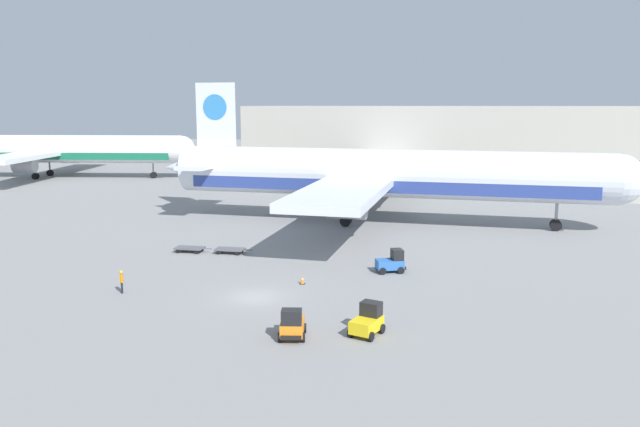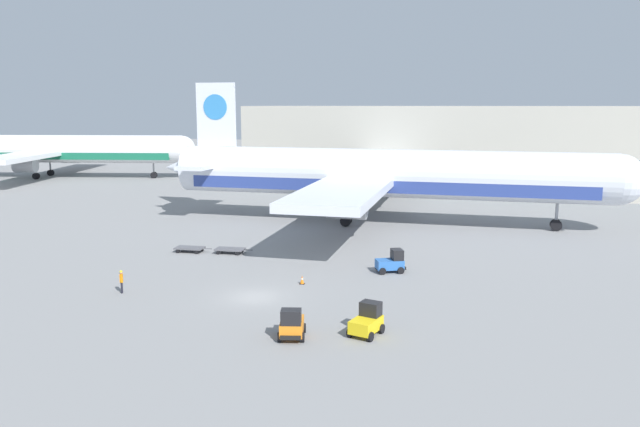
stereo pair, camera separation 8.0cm
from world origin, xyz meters
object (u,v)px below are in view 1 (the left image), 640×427
at_px(baggage_dolly_lead, 190,248).
at_px(traffic_cone_near, 302,280).
at_px(baggage_tug_far, 368,321).
at_px(ground_crew_near, 122,280).
at_px(baggage_tug_mid, 392,262).
at_px(baggage_tug_foreground, 292,325).
at_px(airplane_main, 379,175).
at_px(baggage_dolly_second, 230,249).
at_px(airplane_distant, 57,150).

xyz_separation_m(baggage_dolly_lead, traffic_cone_near, (13.48, -8.25, -0.02)).
height_order(baggage_tug_far, traffic_cone_near, baggage_tug_far).
bearing_deg(ground_crew_near, baggage_tug_mid, 94.81).
distance_m(baggage_tug_foreground, baggage_tug_far, 4.78).
bearing_deg(traffic_cone_near, ground_crew_near, -157.30).
height_order(airplane_main, baggage_dolly_lead, airplane_main).
bearing_deg(airplane_main, baggage_dolly_second, -120.43).
height_order(airplane_main, baggage_dolly_second, airplane_main).
distance_m(airplane_distant, baggage_dolly_second, 76.80).
bearing_deg(traffic_cone_near, baggage_tug_foreground, -78.78).
distance_m(baggage_tug_mid, ground_crew_near, 22.28).
height_order(airplane_distant, baggage_tug_mid, airplane_distant).
bearing_deg(ground_crew_near, baggage_tug_foreground, 44.16).
bearing_deg(airplane_distant, traffic_cone_near, -53.00).
bearing_deg(airplane_main, baggage_dolly_lead, -127.82).
distance_m(airplane_distant, baggage_dolly_lead, 74.17).
relative_size(airplane_main, baggage_dolly_second, 15.62).
bearing_deg(baggage_tug_mid, baggage_tug_foreground, -126.47).
relative_size(airplane_main, ground_crew_near, 32.39).
xyz_separation_m(airplane_main, baggage_dolly_lead, (-16.02, -19.55, -5.45)).
distance_m(baggage_tug_foreground, baggage_dolly_second, 23.37).
height_order(airplane_distant, baggage_dolly_second, airplane_distant).
relative_size(baggage_dolly_second, traffic_cone_near, 4.97).
distance_m(airplane_main, baggage_dolly_lead, 25.85).
bearing_deg(baggage_dolly_lead, traffic_cone_near, -32.96).
bearing_deg(traffic_cone_near, airplane_distant, 136.87).
bearing_deg(airplane_distant, baggage_tug_foreground, -56.98).
relative_size(airplane_distant, traffic_cone_near, 71.55).
height_order(airplane_distant, ground_crew_near, airplane_distant).
relative_size(baggage_tug_mid, baggage_tug_far, 1.01).
relative_size(baggage_tug_mid, ground_crew_near, 1.55).
bearing_deg(airplane_main, traffic_cone_near, -93.70).
bearing_deg(baggage_dolly_second, ground_crew_near, -105.50).
bearing_deg(baggage_tug_mid, baggage_dolly_second, 146.17).
relative_size(airplane_main, baggage_tug_mid, 20.88).
distance_m(baggage_tug_foreground, baggage_dolly_lead, 25.36).
height_order(baggage_tug_mid, baggage_dolly_lead, baggage_tug_mid).
xyz_separation_m(airplane_main, baggage_tug_mid, (4.10, -22.56, -4.96)).
bearing_deg(traffic_cone_near, baggage_dolly_second, 137.62).
bearing_deg(ground_crew_near, baggage_tug_far, 53.40).
distance_m(airplane_main, baggage_tug_mid, 23.46).
distance_m(airplane_distant, baggage_tug_far, 101.26).
bearing_deg(baggage_dolly_lead, baggage_dolly_second, 3.52).
relative_size(airplane_main, baggage_tug_foreground, 21.77).
bearing_deg(baggage_tug_mid, airplane_main, 78.32).
bearing_deg(airplane_main, ground_crew_near, -113.45).
relative_size(baggage_tug_far, ground_crew_near, 1.53).
xyz_separation_m(airplane_main, airplane_distant, (-67.79, 33.33, -0.42)).
bearing_deg(airplane_main, airplane_distant, 155.35).
bearing_deg(baggage_tug_far, baggage_tug_mid, 18.21).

